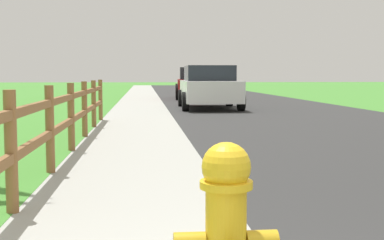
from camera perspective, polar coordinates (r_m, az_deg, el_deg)
ground_plane at (r=26.48m, az=-3.45°, el=2.28°), size 120.00×120.00×0.00m
road_asphalt at (r=28.79m, az=3.40°, el=2.50°), size 7.00×66.00×0.01m
curb_concrete at (r=28.54m, az=-9.62°, el=2.42°), size 6.00×66.00×0.01m
grass_verge at (r=28.70m, az=-12.61°, el=2.39°), size 5.00×66.00×0.00m
fire_hydrant at (r=2.52m, az=3.76°, el=-12.36°), size 0.50×0.41×0.92m
rail_fence at (r=7.71m, az=-14.01°, el=0.38°), size 0.11×13.61×1.10m
parked_suv_white at (r=19.14m, az=1.87°, el=3.64°), size 2.19×4.51×1.56m
parked_car_red at (r=26.90m, az=0.43°, el=4.08°), size 2.30×4.71×1.60m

